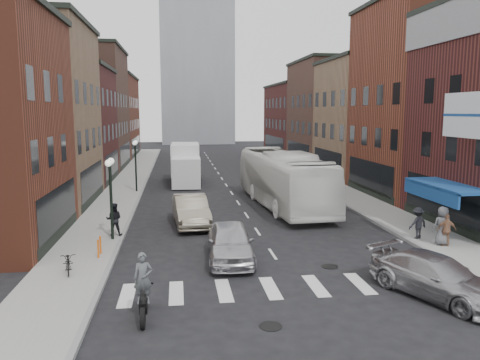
% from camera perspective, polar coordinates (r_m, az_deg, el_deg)
% --- Properties ---
extents(ground, '(160.00, 160.00, 0.00)m').
position_cam_1_polar(ground, '(20.42, 4.57, -9.82)').
color(ground, black).
rests_on(ground, ground).
extents(sidewalk_left, '(3.00, 74.00, 0.15)m').
position_cam_1_polar(sidewalk_left, '(41.65, -13.54, -0.53)').
color(sidewalk_left, gray).
rests_on(sidewalk_left, ground).
extents(sidewalk_right, '(3.00, 74.00, 0.15)m').
position_cam_1_polar(sidewalk_right, '(43.32, 9.43, -0.07)').
color(sidewalk_right, gray).
rests_on(sidewalk_right, ground).
extents(curb_left, '(0.20, 74.00, 0.16)m').
position_cam_1_polar(curb_left, '(41.54, -11.48, -0.59)').
color(curb_left, gray).
rests_on(curb_left, ground).
extents(curb_right, '(0.20, 74.00, 0.16)m').
position_cam_1_polar(curb_right, '(42.92, 7.51, -0.21)').
color(curb_right, gray).
rests_on(curb_right, ground).
extents(crosswalk_stripes, '(12.00, 2.20, 0.01)m').
position_cam_1_polar(crosswalk_stripes, '(17.67, 6.67, -12.81)').
color(crosswalk_stripes, silver).
rests_on(crosswalk_stripes, ground).
extents(bldg_left_mid_a, '(10.30, 10.20, 12.30)m').
position_cam_1_polar(bldg_left_mid_a, '(34.68, -26.08, 7.19)').
color(bldg_left_mid_a, '#947051').
rests_on(bldg_left_mid_a, ground).
extents(bldg_left_mid_b, '(10.30, 10.20, 10.30)m').
position_cam_1_polar(bldg_left_mid_b, '(44.31, -21.94, 6.22)').
color(bldg_left_mid_b, '#4B1B1A').
rests_on(bldg_left_mid_b, ground).
extents(bldg_left_far_a, '(10.30, 12.20, 13.30)m').
position_cam_1_polar(bldg_left_far_a, '(55.02, -19.22, 8.23)').
color(bldg_left_far_a, brown).
rests_on(bldg_left_far_a, ground).
extents(bldg_left_far_b, '(10.30, 16.20, 11.30)m').
position_cam_1_polar(bldg_left_far_b, '(68.81, -16.86, 7.45)').
color(bldg_left_far_b, brown).
rests_on(bldg_left_far_b, ground).
extents(bldg_right_mid_a, '(10.30, 10.20, 14.30)m').
position_cam_1_polar(bldg_right_mid_a, '(38.12, 22.81, 8.92)').
color(bldg_right_mid_a, brown).
rests_on(bldg_right_mid_a, ground).
extents(bldg_right_mid_b, '(10.30, 10.20, 11.30)m').
position_cam_1_polar(bldg_right_mid_b, '(47.03, 16.51, 7.18)').
color(bldg_right_mid_b, '#947051').
rests_on(bldg_right_mid_b, ground).
extents(bldg_right_far_a, '(10.30, 12.20, 12.30)m').
position_cam_1_polar(bldg_right_far_a, '(57.25, 12.01, 8.00)').
color(bldg_right_far_a, brown).
rests_on(bldg_right_far_a, ground).
extents(bldg_right_far_b, '(10.30, 16.20, 10.30)m').
position_cam_1_polar(bldg_right_far_b, '(70.60, 8.15, 7.33)').
color(bldg_right_far_b, '#4B1B1A').
rests_on(bldg_right_far_b, ground).
extents(awning_blue, '(1.80, 5.00, 0.78)m').
position_cam_1_polar(awning_blue, '(25.40, 23.47, -0.78)').
color(awning_blue, navy).
rests_on(awning_blue, ground).
extents(billboard_sign, '(1.52, 3.00, 3.70)m').
position_cam_1_polar(billboard_sign, '(23.25, 25.80, 6.97)').
color(billboard_sign, black).
rests_on(billboard_sign, ground).
extents(distant_tower, '(14.00, 14.00, 50.00)m').
position_cam_1_polar(distant_tower, '(98.80, -5.41, 19.24)').
color(distant_tower, '#9399A0').
rests_on(distant_tower, ground).
extents(streetlamp_near, '(0.32, 1.22, 4.11)m').
position_cam_1_polar(streetlamp_near, '(23.43, -15.51, -0.41)').
color(streetlamp_near, black).
rests_on(streetlamp_near, ground).
extents(streetlamp_far, '(0.32, 1.22, 4.11)m').
position_cam_1_polar(streetlamp_far, '(37.25, -12.62, 2.87)').
color(streetlamp_far, black).
rests_on(streetlamp_far, ground).
extents(bike_rack, '(0.08, 0.68, 0.80)m').
position_cam_1_polar(bike_rack, '(21.35, -16.77, -7.81)').
color(bike_rack, '#D8590C').
rests_on(bike_rack, sidewalk_left).
extents(box_truck, '(2.55, 8.00, 3.46)m').
position_cam_1_polar(box_truck, '(41.60, -6.66, 1.91)').
color(box_truck, white).
rests_on(box_truck, ground).
extents(motorcycle_rider, '(0.58, 2.08, 2.12)m').
position_cam_1_polar(motorcycle_rider, '(15.02, -11.68, -12.79)').
color(motorcycle_rider, black).
rests_on(motorcycle_rider, ground).
extents(transit_bus, '(4.04, 13.54, 3.72)m').
position_cam_1_polar(transit_bus, '(31.57, 5.25, 0.15)').
color(transit_bus, white).
rests_on(transit_bus, ground).
extents(sedan_left_near, '(2.18, 4.85, 1.62)m').
position_cam_1_polar(sedan_left_near, '(20.26, -1.19, -7.55)').
color(sedan_left_near, silver).
rests_on(sedan_left_near, ground).
extents(sedan_left_far, '(2.14, 5.19, 1.67)m').
position_cam_1_polar(sedan_left_far, '(26.50, -6.01, -3.71)').
color(sedan_left_far, '#B4A992').
rests_on(sedan_left_far, ground).
extents(curb_car, '(3.87, 5.32, 1.43)m').
position_cam_1_polar(curb_car, '(17.81, 22.80, -10.81)').
color(curb_car, '#ABABB0').
rests_on(curb_car, ground).
extents(parked_bicycle, '(0.88, 1.65, 0.82)m').
position_cam_1_polar(parked_bicycle, '(19.64, -20.19, -9.36)').
color(parked_bicycle, black).
rests_on(parked_bicycle, sidewalk_left).
extents(ped_left_solo, '(0.81, 0.48, 1.66)m').
position_cam_1_polar(ped_left_solo, '(24.47, -15.11, -4.64)').
color(ped_left_solo, black).
rests_on(ped_left_solo, sidewalk_left).
extents(ped_right_a, '(1.11, 0.76, 1.56)m').
position_cam_1_polar(ped_right_a, '(24.65, 20.86, -4.92)').
color(ped_right_a, black).
rests_on(ped_right_a, sidewalk_right).
extents(ped_right_b, '(0.96, 0.59, 1.52)m').
position_cam_1_polar(ped_right_b, '(23.85, 23.87, -5.58)').
color(ped_right_b, '#9B6C4F').
rests_on(ped_right_b, sidewalk_right).
extents(ped_right_c, '(0.95, 0.68, 1.83)m').
position_cam_1_polar(ped_right_c, '(23.92, 23.46, -5.14)').
color(ped_right_c, '#585A60').
rests_on(ped_right_c, sidewalk_right).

